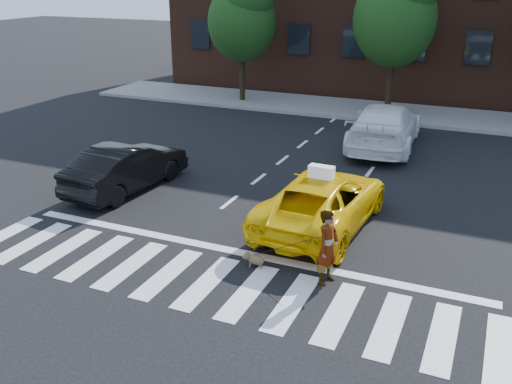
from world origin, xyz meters
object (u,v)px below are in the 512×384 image
at_px(taxi, 322,201).
at_px(woman, 328,247).
at_px(black_sedan, 127,167).
at_px(dog, 254,259).
at_px(tree_left, 242,13).
at_px(white_suv, 385,126).
at_px(tree_mid, 396,8).

distance_m(taxi, woman, 2.98).
xyz_separation_m(black_sedan, dog, (5.65, -3.04, -0.54)).
bearing_deg(dog, taxi, 66.78).
relative_size(black_sedan, dog, 7.56).
relative_size(tree_left, dog, 11.04).
bearing_deg(woman, taxi, 35.08).
height_order(woman, dog, woman).
bearing_deg(black_sedan, taxi, -177.54).
xyz_separation_m(black_sedan, woman, (7.39, -3.03, 0.12)).
relative_size(tree_left, white_suv, 1.12).
distance_m(black_sedan, white_suv, 10.06).
bearing_deg(taxi, black_sedan, 0.92).
relative_size(white_suv, dog, 9.90).
xyz_separation_m(tree_mid, white_suv, (0.87, -5.10, -4.01)).
height_order(tree_mid, woman, tree_mid).
height_order(black_sedan, dog, black_sedan).
bearing_deg(black_sedan, dog, 156.21).
relative_size(tree_left, woman, 3.82).
distance_m(tree_left, taxi, 15.97).
relative_size(taxi, woman, 3.04).
bearing_deg(tree_mid, dog, -89.58).
bearing_deg(taxi, tree_left, -54.48).
xyz_separation_m(tree_left, black_sedan, (1.97, -12.86, -3.71)).
height_order(tree_mid, dog, tree_mid).
xyz_separation_m(woman, dog, (-1.74, -0.01, -0.66)).
xyz_separation_m(taxi, black_sedan, (-6.40, 0.23, 0.01)).
bearing_deg(woman, tree_mid, 22.28).
bearing_deg(tree_left, dog, -64.41).
distance_m(tree_mid, white_suv, 6.55).
distance_m(tree_mid, woman, 16.50).
distance_m(black_sedan, dog, 6.44).
height_order(black_sedan, white_suv, white_suv).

